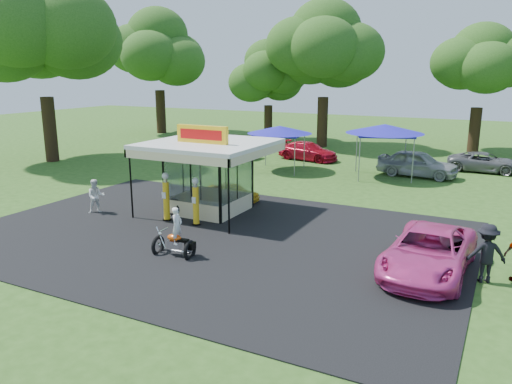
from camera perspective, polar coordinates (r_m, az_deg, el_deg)
ground at (r=19.03m, az=-8.26°, el=-6.69°), size 120.00×120.00×0.00m
asphalt_apron at (r=20.58m, az=-5.04°, el=-4.95°), size 20.00×14.00×0.04m
gas_station_kiosk at (r=23.60m, az=-5.38°, el=1.90°), size 5.40×5.40×4.18m
gas_pump_left at (r=22.57m, az=-10.22°, el=-0.68°), size 0.41×0.41×2.22m
gas_pump_right at (r=21.73m, az=-6.89°, el=-1.23°), size 0.40×0.40×2.13m
motorcycle at (r=18.31m, az=-9.13°, el=-5.08°), size 1.64×0.85×1.92m
spare_tires at (r=23.50m, az=-9.37°, el=-1.72°), size 1.01×0.68×0.84m
a_frame_sign at (r=16.82m, az=19.91°, el=-8.49°), size 0.54×0.53×0.92m
kiosk_car at (r=25.73m, az=-2.68°, el=-0.04°), size 2.82×1.13×0.96m
pink_sedan at (r=17.58m, az=19.14°, el=-6.48°), size 2.74×5.52×1.51m
spectator_west at (r=24.68m, az=-17.82°, el=-0.48°), size 0.99×1.01×1.64m
spectator_east_a at (r=17.51m, az=24.84°, el=-6.37°), size 1.42×1.12×1.92m
bg_car_a at (r=38.98m, az=-2.83°, el=5.09°), size 4.65×1.85×1.50m
bg_car_b at (r=37.88m, az=5.96°, el=4.67°), size 4.96×2.73×1.36m
bg_car_c at (r=33.36m, az=17.96°, el=3.12°), size 5.09×2.41×1.68m
bg_car_d at (r=36.57m, az=24.68°, el=3.11°), size 4.68×2.20×1.29m
tent_west at (r=33.49m, az=2.72°, el=7.08°), size 4.31×4.31×3.01m
tent_east at (r=32.24m, az=14.51°, el=6.96°), size 4.80×4.80×3.36m
oak_far_a at (r=55.18m, az=-11.10°, el=15.04°), size 10.74×10.74×12.73m
oak_far_b at (r=48.28m, az=1.44°, el=12.91°), size 7.77×7.77×9.27m
oak_far_c at (r=44.59m, az=7.83°, el=15.13°), size 10.40×10.40×12.26m
oak_far_d at (r=44.99m, az=24.28°, el=12.36°), size 8.49×8.49×10.11m
oak_near at (r=39.88m, az=-23.36°, el=15.76°), size 12.14×12.14×13.98m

